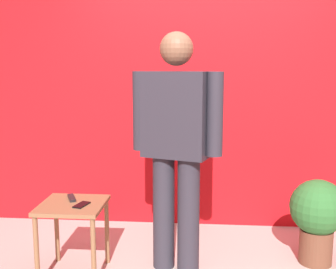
{
  "coord_description": "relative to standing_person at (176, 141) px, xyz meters",
  "views": [
    {
      "loc": [
        -0.04,
        -2.73,
        1.56
      ],
      "look_at": [
        -0.32,
        0.55,
        1.03
      ],
      "focal_mm": 44.43,
      "sensor_mm": 36.0,
      "label": 1
    }
  ],
  "objects": [
    {
      "name": "cell_phone",
      "position": [
        -0.68,
        -0.2,
        -0.45
      ],
      "size": [
        0.11,
        0.16,
        0.01
      ],
      "primitive_type": "cube",
      "rotation": [
        0.0,
        0.0,
        -0.27
      ],
      "color": "black",
      "rests_on": "side_table"
    },
    {
      "name": "potted_plant",
      "position": [
        1.11,
        0.19,
        -0.61
      ],
      "size": [
        0.44,
        0.44,
        0.69
      ],
      "color": "brown",
      "rests_on": "ground_plane"
    },
    {
      "name": "standing_person",
      "position": [
        0.0,
        0.0,
        0.0
      ],
      "size": [
        0.71,
        0.38,
        1.82
      ],
      "color": "#2D2D38",
      "rests_on": "ground_plane"
    },
    {
      "name": "side_table",
      "position": [
        -0.76,
        -0.16,
        -0.55
      ],
      "size": [
        0.47,
        0.47,
        0.56
      ],
      "color": "olive",
      "rests_on": "ground_plane"
    },
    {
      "name": "tv_remote",
      "position": [
        -0.8,
        -0.06,
        -0.45
      ],
      "size": [
        0.11,
        0.17,
        0.02
      ],
      "primitive_type": "cube",
      "rotation": [
        0.0,
        0.0,
        0.44
      ],
      "color": "black",
      "rests_on": "side_table"
    },
    {
      "name": "back_wall_red",
      "position": [
        0.24,
        1.02,
        0.41
      ],
      "size": [
        4.47,
        0.12,
        2.85
      ],
      "primitive_type": "cube",
      "color": "red",
      "rests_on": "ground_plane"
    }
  ]
}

